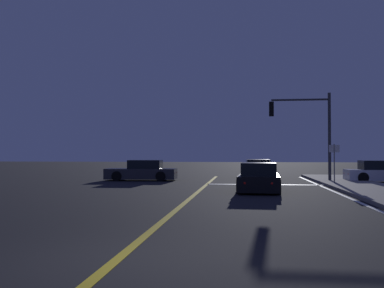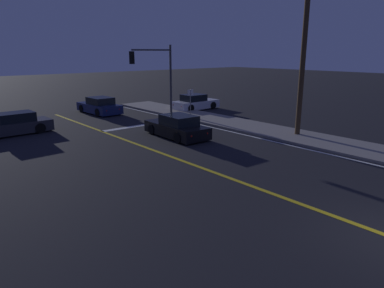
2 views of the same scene
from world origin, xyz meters
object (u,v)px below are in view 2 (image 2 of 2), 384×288
object	(u,v)px
utility_pole_right	(304,50)
car_side_waiting_white	(195,103)
street_sign_corner	(190,99)
car_lead_oncoming_charcoal	(13,125)
car_mid_block_black	(177,127)
traffic_signal_near_right	(157,69)
car_following_oncoming_navy	(100,106)

from	to	relation	value
utility_pole_right	car_side_waiting_white	bearing A→B (deg)	80.24
street_sign_corner	car_lead_oncoming_charcoal	bearing A→B (deg)	163.85
car_side_waiting_white	utility_pole_right	bearing A→B (deg)	-9.61
car_mid_block_black	traffic_signal_near_right	world-z (taller)	traffic_signal_near_right
traffic_signal_near_right	car_following_oncoming_navy	bearing A→B (deg)	-55.85
car_following_oncoming_navy	traffic_signal_near_right	xyz separation A→B (m)	(2.87, -4.24, 3.07)
car_following_oncoming_navy	utility_pole_right	distance (m)	16.86
car_following_oncoming_navy	car_mid_block_black	xyz separation A→B (m)	(-0.27, -10.77, -0.00)
car_mid_block_black	car_lead_oncoming_charcoal	bearing A→B (deg)	138.51
car_side_waiting_white	car_lead_oncoming_charcoal	distance (m)	14.92
car_side_waiting_white	traffic_signal_near_right	size ratio (longest dim) A/B	0.77
car_mid_block_black	car_lead_oncoming_charcoal	distance (m)	10.16
car_following_oncoming_navy	street_sign_corner	bearing A→B (deg)	-63.73
car_lead_oncoming_charcoal	traffic_signal_near_right	size ratio (longest dim) A/B	0.85
car_lead_oncoming_charcoal	utility_pole_right	size ratio (longest dim) A/B	0.48
car_lead_oncoming_charcoal	car_mid_block_black	bearing A→B (deg)	-135.87
car_lead_oncoming_charcoal	street_sign_corner	bearing A→B (deg)	-108.02
car_side_waiting_white	street_sign_corner	distance (m)	4.92
car_side_waiting_white	car_following_oncoming_navy	bearing A→B (deg)	-116.20
car_side_waiting_white	car_mid_block_black	bearing A→B (deg)	-46.73
utility_pole_right	car_following_oncoming_navy	bearing A→B (deg)	109.10
car_side_waiting_white	street_sign_corner	bearing A→B (deg)	-44.99
car_following_oncoming_navy	traffic_signal_near_right	size ratio (longest dim) A/B	0.82
car_side_waiting_white	street_sign_corner	world-z (taller)	street_sign_corner
car_mid_block_black	car_lead_oncoming_charcoal	world-z (taller)	same
traffic_signal_near_right	street_sign_corner	xyz separation A→B (m)	(1.05, -2.80, -2.11)
traffic_signal_near_right	car_mid_block_black	bearing A→B (deg)	64.26
car_following_oncoming_navy	car_mid_block_black	bearing A→B (deg)	-94.32
car_side_waiting_white	car_lead_oncoming_charcoal	bearing A→B (deg)	-89.58
car_mid_block_black	car_side_waiting_white	bearing A→B (deg)	45.64
car_following_oncoming_navy	street_sign_corner	distance (m)	8.11
street_sign_corner	utility_pole_right	bearing A→B (deg)	-80.46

